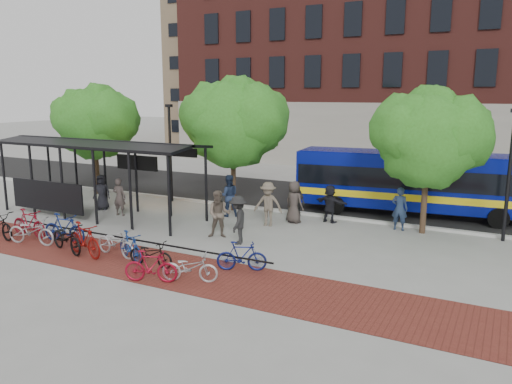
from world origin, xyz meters
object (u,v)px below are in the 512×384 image
at_px(bike_2, 31,231).
at_px(bike_4, 67,238).
at_px(pedestrian_3, 268,204).
at_px(pedestrian_2, 229,196).
at_px(pedestrian_8, 219,214).
at_px(bike_11, 242,256).
at_px(bike_10, 190,267).
at_px(bike_9, 151,266).
at_px(pedestrian_7, 400,209).
at_px(pedestrian_6, 294,202).
at_px(tree_b, 235,119).
at_px(pedestrian_0, 102,192).
at_px(bike_6, 116,243).
at_px(bike_1, 29,223).
at_px(bus, 416,180).
at_px(lamp_post_left, 170,150).
at_px(bike_8, 151,254).
at_px(pedestrian_5, 330,204).
at_px(pedestrian_9, 238,220).
at_px(pedestrian_4, 296,201).
at_px(bus_shelter, 97,152).
at_px(bike_7, 130,246).
at_px(lamp_post_right, 510,172).
at_px(tree_a, 96,119).
at_px(bike_3, 64,228).
at_px(pedestrian_1, 119,197).
at_px(tree_c, 431,135).
at_px(bike_5, 84,240).

distance_m(bike_2, bike_4, 1.92).
bearing_deg(pedestrian_3, pedestrian_2, 151.99).
xyz_separation_m(pedestrian_3, pedestrian_8, (-0.96, -2.47, -0.01)).
height_order(bike_11, pedestrian_2, pedestrian_2).
bearing_deg(bike_10, bike_11, -51.29).
relative_size(bike_9, pedestrian_8, 0.88).
distance_m(bike_2, pedestrian_7, 14.75).
bearing_deg(pedestrian_2, bike_4, 36.88).
bearing_deg(pedestrian_6, bike_10, 107.51).
height_order(tree_b, pedestrian_0, tree_b).
relative_size(bike_2, pedestrian_2, 1.03).
bearing_deg(bike_6, bike_4, 111.82).
height_order(bike_2, pedestrian_3, pedestrian_3).
bearing_deg(pedestrian_6, bike_1, 56.97).
xyz_separation_m(bus, pedestrian_7, (-0.10, -2.99, -0.79)).
bearing_deg(lamp_post_left, bike_8, -56.99).
distance_m(bike_1, bike_10, 8.58).
bearing_deg(pedestrian_5, pedestrian_9, 80.33).
bearing_deg(lamp_post_left, pedestrian_4, -6.18).
relative_size(bus, bike_6, 5.87).
bearing_deg(bike_4, pedestrian_7, -32.68).
height_order(bus_shelter, bike_7, bus_shelter).
bearing_deg(lamp_post_right, bike_6, -145.30).
bearing_deg(pedestrian_8, bike_1, -176.77).
height_order(bike_1, pedestrian_6, pedestrian_6).
relative_size(pedestrian_3, pedestrian_4, 1.08).
distance_m(bike_4, pedestrian_3, 8.25).
xyz_separation_m(tree_a, bike_3, (5.84, -7.81, -3.67)).
xyz_separation_m(pedestrian_2, pedestrian_8, (1.45, -3.20, -0.03)).
bearing_deg(pedestrian_0, pedestrian_1, -42.52).
bearing_deg(bike_1, tree_c, -59.67).
xyz_separation_m(lamp_post_left, bike_6, (3.86, -8.40, -2.25)).
bearing_deg(pedestrian_9, pedestrian_7, 115.54).
relative_size(tree_a, lamp_post_right, 1.21).
xyz_separation_m(pedestrian_3, pedestrian_6, (0.78, 1.04, -0.03)).
relative_size(bike_5, bike_11, 1.22).
xyz_separation_m(pedestrian_5, pedestrian_8, (-3.13, -4.31, 0.11)).
xyz_separation_m(bike_10, pedestrian_4, (-0.02, 8.40, 0.43)).
bearing_deg(bike_11, tree_c, -55.68).
relative_size(tree_c, bike_8, 3.51).
height_order(lamp_post_left, bike_8, lamp_post_left).
bearing_deg(bus, pedestrian_2, -157.28).
relative_size(pedestrian_0, pedestrian_6, 0.93).
distance_m(bike_5, pedestrian_9, 5.61).
height_order(tree_a, bike_1, tree_a).
height_order(pedestrian_7, pedestrian_9, pedestrian_9).
bearing_deg(bus_shelter, tree_a, 134.60).
bearing_deg(pedestrian_0, pedestrian_8, -35.70).
relative_size(pedestrian_2, pedestrian_6, 1.05).
xyz_separation_m(tree_a, bike_11, (13.44, -7.40, -3.75)).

